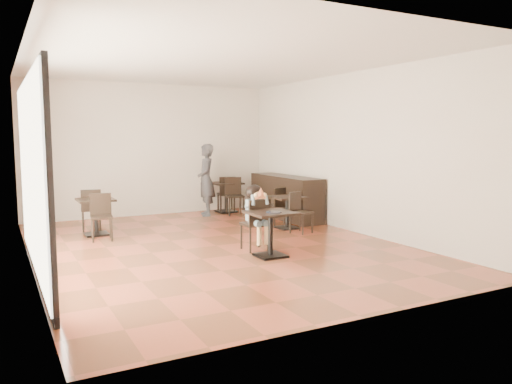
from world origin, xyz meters
TOP-DOWN VIEW (x-y plane):
  - floor at (0.00, 0.00)m, footprint 6.00×8.00m
  - ceiling at (0.00, 0.00)m, footprint 6.00×8.00m
  - wall_back at (0.00, 4.00)m, footprint 6.00×0.01m
  - wall_front at (0.00, -4.00)m, footprint 6.00×0.01m
  - wall_left at (-3.00, 0.00)m, footprint 0.01×8.00m
  - wall_right at (3.00, 0.00)m, footprint 0.01×8.00m
  - storefront_window at (-2.97, -0.50)m, footprint 0.04×4.50m
  - child_table at (0.45, -1.16)m, footprint 0.69×0.69m
  - child_chair at (0.45, -0.61)m, footprint 0.40×0.40m
  - child at (0.45, -0.61)m, footprint 0.40×0.56m
  - plate at (0.45, -1.26)m, footprint 0.25×0.25m
  - pizza_slice at (0.45, -0.80)m, footprint 0.26×0.20m
  - adult_patron at (1.14, 3.24)m, footprint 0.54×0.71m
  - cafe_table_mid at (1.97, 0.82)m, footprint 0.82×0.82m
  - cafe_table_left at (-1.70, 1.97)m, footprint 0.76×0.76m
  - cafe_table_back at (1.79, 3.50)m, footprint 0.86×0.86m
  - chair_mid_a at (1.97, 1.37)m, footprint 0.47×0.47m
  - chair_mid_b at (1.97, 0.27)m, footprint 0.47×0.47m
  - chair_left_a at (-1.70, 2.52)m, footprint 0.43×0.43m
  - chair_left_b at (-1.70, 1.42)m, footprint 0.43×0.43m
  - chair_back_a at (1.79, 3.50)m, footprint 0.49×0.49m
  - chair_back_b at (1.79, 2.99)m, footprint 0.49×0.49m
  - service_counter at (2.65, 2.00)m, footprint 0.60×2.40m

SIDE VIEW (x-z plane):
  - floor at x=0.00m, z-range -0.01..0.01m
  - cafe_table_mid at x=1.97m, z-range 0.00..0.68m
  - cafe_table_left at x=-1.70m, z-range 0.00..0.72m
  - child_table at x=0.45m, z-range 0.00..0.73m
  - cafe_table_back at x=1.79m, z-range 0.00..0.76m
  - chair_mid_a at x=1.97m, z-range 0.00..0.82m
  - chair_mid_b at x=1.97m, z-range 0.00..0.82m
  - chair_left_a at x=-1.70m, z-range 0.00..0.86m
  - chair_left_b at x=-1.70m, z-range 0.00..0.86m
  - child_chair at x=0.45m, z-range 0.00..0.88m
  - chair_back_a at x=1.79m, z-range 0.00..0.92m
  - chair_back_b at x=1.79m, z-range 0.00..0.92m
  - service_counter at x=2.65m, z-range 0.00..1.00m
  - child at x=0.45m, z-range 0.00..1.11m
  - plate at x=0.45m, z-range 0.73..0.75m
  - adult_patron at x=1.14m, z-range 0.00..1.75m
  - pizza_slice at x=0.45m, z-range 0.93..0.99m
  - storefront_window at x=-2.97m, z-range 0.10..2.70m
  - wall_back at x=0.00m, z-range 0.00..3.20m
  - wall_front at x=0.00m, z-range 0.00..3.20m
  - wall_left at x=-3.00m, z-range 0.00..3.20m
  - wall_right at x=3.00m, z-range 0.00..3.20m
  - ceiling at x=0.00m, z-range 3.20..3.21m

